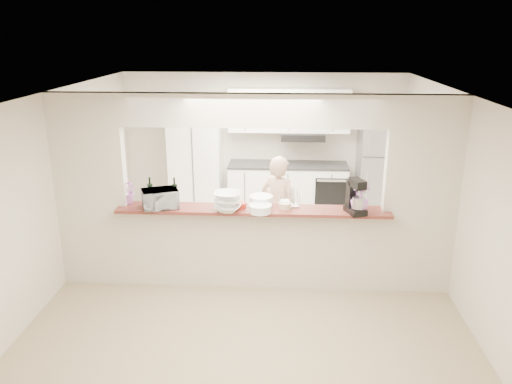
# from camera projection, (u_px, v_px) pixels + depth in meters

# --- Properties ---
(floor) EXTENTS (6.00, 6.00, 0.00)m
(floor) POSITION_uv_depth(u_px,v_px,m) (253.00, 284.00, 6.59)
(floor) COLOR tan
(floor) RESTS_ON ground
(tile_overlay) EXTENTS (5.00, 2.90, 0.01)m
(tile_overlay) POSITION_uv_depth(u_px,v_px,m) (259.00, 238.00, 8.06)
(tile_overlay) COLOR #BCB8AA
(tile_overlay) RESTS_ON floor
(partition) EXTENTS (5.00, 0.15, 2.50)m
(partition) POSITION_uv_depth(u_px,v_px,m) (253.00, 177.00, 6.13)
(partition) COLOR beige
(partition) RESTS_ON floor
(bar_counter) EXTENTS (3.40, 0.38, 1.09)m
(bar_counter) POSITION_uv_depth(u_px,v_px,m) (253.00, 245.00, 6.41)
(bar_counter) COLOR beige
(bar_counter) RESTS_ON floor
(kitchen_cabinets) EXTENTS (3.15, 0.62, 2.25)m
(kitchen_cabinets) POSITION_uv_depth(u_px,v_px,m) (252.00, 161.00, 8.88)
(kitchen_cabinets) COLOR white
(kitchen_cabinets) RESTS_ON floor
(refrigerator) EXTENTS (0.75, 0.70, 1.70)m
(refrigerator) POSITION_uv_depth(u_px,v_px,m) (379.00, 171.00, 8.73)
(refrigerator) COLOR #A1A1A6
(refrigerator) RESTS_ON floor
(flower_left) EXTENTS (0.36, 0.34, 0.32)m
(flower_left) POSITION_uv_depth(u_px,v_px,m) (128.00, 191.00, 6.34)
(flower_left) COLOR pink
(flower_left) RESTS_ON bar_counter
(wine_bottle_a) EXTENTS (0.07, 0.07, 0.34)m
(wine_bottle_a) POSITION_uv_depth(u_px,v_px,m) (150.00, 193.00, 6.35)
(wine_bottle_a) COLOR black
(wine_bottle_a) RESTS_ON bar_counter
(wine_bottle_b) EXTENTS (0.07, 0.07, 0.34)m
(wine_bottle_b) POSITION_uv_depth(u_px,v_px,m) (175.00, 194.00, 6.33)
(wine_bottle_b) COLOR black
(wine_bottle_b) RESTS_ON bar_counter
(toaster_oven) EXTENTS (0.51, 0.44, 0.24)m
(toaster_oven) POSITION_uv_depth(u_px,v_px,m) (160.00, 199.00, 6.18)
(toaster_oven) COLOR #A8A8AD
(toaster_oven) RESTS_ON bar_counter
(serving_bowls) EXTENTS (0.35, 0.35, 0.24)m
(serving_bowls) POSITION_uv_depth(u_px,v_px,m) (227.00, 202.00, 6.07)
(serving_bowls) COLOR silver
(serving_bowls) RESTS_ON bar_counter
(plate_stack_a) EXTENTS (0.30, 0.30, 0.14)m
(plate_stack_a) POSITION_uv_depth(u_px,v_px,m) (261.00, 201.00, 6.25)
(plate_stack_a) COLOR white
(plate_stack_a) RESTS_ON bar_counter
(plate_stack_b) EXTENTS (0.28, 0.28, 0.10)m
(plate_stack_b) POSITION_uv_depth(u_px,v_px,m) (260.00, 209.00, 6.05)
(plate_stack_b) COLOR white
(plate_stack_b) RESTS_ON bar_counter
(red_bowl) EXTENTS (0.14, 0.14, 0.06)m
(red_bowl) POSITION_uv_depth(u_px,v_px,m) (241.00, 205.00, 6.22)
(red_bowl) COLOR maroon
(red_bowl) RESTS_ON bar_counter
(tan_bowl) EXTENTS (0.16, 0.16, 0.07)m
(tan_bowl) POSITION_uv_depth(u_px,v_px,m) (285.00, 206.00, 6.19)
(tan_bowl) COLOR tan
(tan_bowl) RESTS_ON bar_counter
(utensil_caddy) EXTENTS (0.28, 0.19, 0.24)m
(utensil_caddy) POSITION_uv_depth(u_px,v_px,m) (289.00, 199.00, 6.24)
(utensil_caddy) COLOR silver
(utensil_caddy) RESTS_ON bar_counter
(stand_mixer) EXTENTS (0.27, 0.33, 0.43)m
(stand_mixer) POSITION_uv_depth(u_px,v_px,m) (355.00, 198.00, 5.99)
(stand_mixer) COLOR black
(stand_mixer) RESTS_ON bar_counter
(flower_right) EXTENTS (0.28, 0.28, 0.41)m
(flower_right) POSITION_uv_depth(u_px,v_px,m) (360.00, 197.00, 5.97)
(flower_right) COLOR #CD6EC8
(flower_right) RESTS_ON bar_counter
(person) EXTENTS (0.67, 0.60, 1.55)m
(person) POSITION_uv_depth(u_px,v_px,m) (279.00, 209.00, 7.09)
(person) COLOR tan
(person) RESTS_ON floor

